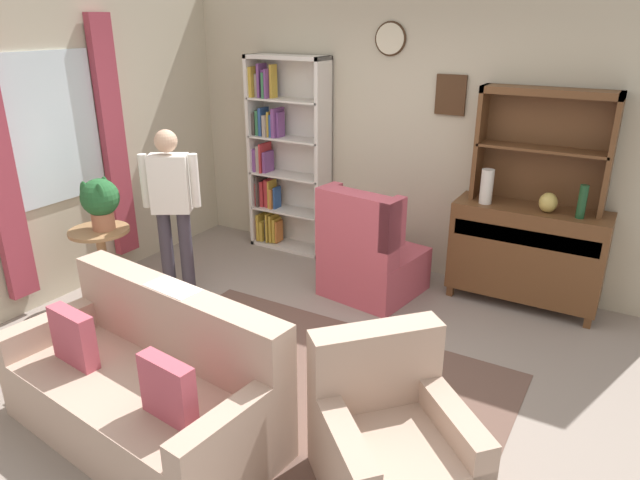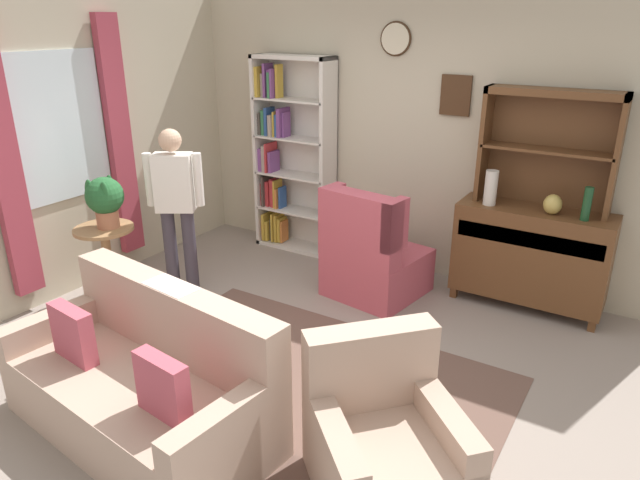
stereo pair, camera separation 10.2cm
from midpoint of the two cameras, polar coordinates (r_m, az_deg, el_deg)
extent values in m
cube|color=gray|center=(4.49, -1.82, -12.04)|extent=(5.40, 4.60, 0.02)
cube|color=#BCB299|center=(5.74, 10.00, 10.40)|extent=(5.00, 0.06, 2.80)
cylinder|color=beige|center=(5.70, 8.09, 19.24)|extent=(0.28, 0.03, 0.28)
torus|color=#382314|center=(5.70, 8.09, 19.24)|extent=(0.31, 0.02, 0.31)
cube|color=#422816|center=(5.50, 13.90, 13.82)|extent=(0.28, 0.03, 0.36)
cube|color=#BCB299|center=(5.67, -24.13, 8.74)|extent=(0.06, 4.20, 2.80)
cube|color=silver|center=(5.62, -24.00, 10.23)|extent=(0.02, 0.90, 1.30)
cube|color=#9E3847|center=(5.31, -28.42, 6.72)|extent=(0.08, 0.24, 2.30)
cube|color=#9E3847|center=(5.96, -18.88, 9.49)|extent=(0.08, 0.24, 2.30)
cube|color=brown|center=(4.19, -1.80, -14.60)|extent=(2.83, 2.04, 0.01)
cube|color=silver|center=(6.48, -5.32, 8.70)|extent=(0.04, 0.30, 2.10)
cube|color=silver|center=(6.01, 1.32, 7.79)|extent=(0.04, 0.30, 2.10)
cube|color=silver|center=(6.09, -2.26, 17.76)|extent=(0.90, 0.30, 0.04)
cube|color=silver|center=(6.55, -2.00, -0.54)|extent=(0.90, 0.30, 0.04)
cube|color=silver|center=(6.35, -1.39, 8.53)|extent=(0.90, 0.01, 2.10)
cube|color=silver|center=(6.40, -2.05, 2.98)|extent=(0.86, 0.30, 0.02)
cube|color=#B22D33|center=(6.69, -4.96, 1.29)|extent=(0.02, 0.16, 0.25)
cube|color=gold|center=(6.66, -4.73, 1.49)|extent=(0.03, 0.23, 0.31)
cube|color=gold|center=(6.65, -4.44, 1.11)|extent=(0.04, 0.21, 0.23)
cube|color=#3F3833|center=(6.63, -4.15, 1.16)|extent=(0.03, 0.14, 0.26)
cube|color=gold|center=(6.59, -3.91, 1.41)|extent=(0.02, 0.21, 0.33)
cube|color=gold|center=(6.58, -3.64, 1.29)|extent=(0.03, 0.18, 0.32)
cube|color=gold|center=(6.56, -3.36, 1.07)|extent=(0.04, 0.15, 0.28)
cube|color=#CC7233|center=(6.55, -3.14, 0.91)|extent=(0.02, 0.14, 0.25)
cube|color=silver|center=(6.29, -2.10, 6.48)|extent=(0.86, 0.30, 0.02)
cube|color=#B22D33|center=(6.56, -5.07, 4.67)|extent=(0.02, 0.14, 0.26)
cube|color=#3F3833|center=(6.53, -4.83, 4.98)|extent=(0.02, 0.21, 0.35)
cube|color=#B22D33|center=(6.52, -4.57, 4.69)|extent=(0.04, 0.14, 0.29)
cube|color=#B22D33|center=(6.49, -4.27, 4.76)|extent=(0.02, 0.11, 0.32)
cube|color=#B22D33|center=(6.47, -4.04, 4.69)|extent=(0.03, 0.14, 0.31)
cube|color=gold|center=(6.46, -3.80, 4.66)|extent=(0.02, 0.16, 0.31)
cube|color=#CC7233|center=(6.45, -3.57, 4.23)|extent=(0.03, 0.18, 0.22)
cube|color=#284C8C|center=(6.43, -3.32, 4.28)|extent=(0.02, 0.13, 0.24)
cube|color=silver|center=(6.19, -2.15, 10.09)|extent=(0.86, 0.30, 0.02)
cube|color=#723F7F|center=(6.45, -5.11, 8.06)|extent=(0.04, 0.19, 0.25)
cube|color=gray|center=(6.42, -4.74, 8.17)|extent=(0.04, 0.20, 0.29)
cube|color=#B22D33|center=(6.39, -4.46, 8.25)|extent=(0.02, 0.22, 0.32)
cube|color=#723F7F|center=(6.38, -4.18, 7.82)|extent=(0.03, 0.18, 0.23)
cube|color=silver|center=(6.13, -2.20, 13.80)|extent=(0.86, 0.30, 0.02)
cube|color=#3F3833|center=(6.38, -5.26, 11.52)|extent=(0.04, 0.16, 0.24)
cube|color=#337247|center=(6.35, -4.96, 11.62)|extent=(0.04, 0.14, 0.26)
cube|color=#284C8C|center=(6.32, -4.60, 11.72)|extent=(0.04, 0.16, 0.29)
cube|color=gray|center=(6.30, -4.30, 11.37)|extent=(0.03, 0.15, 0.22)
cube|color=gray|center=(6.28, -4.00, 11.37)|extent=(0.04, 0.23, 0.23)
cube|color=gold|center=(6.26, -3.77, 11.51)|extent=(0.02, 0.18, 0.27)
cube|color=#284C8C|center=(6.25, -3.54, 11.36)|extent=(0.03, 0.17, 0.24)
cube|color=#723F7F|center=(6.21, -3.21, 11.63)|extent=(0.04, 0.21, 0.30)
cube|color=#723F7F|center=(6.20, -2.92, 11.42)|extent=(0.02, 0.13, 0.26)
cube|color=gold|center=(6.32, -5.39, 15.46)|extent=(0.04, 0.21, 0.31)
cube|color=gray|center=(6.30, -5.05, 15.13)|extent=(0.03, 0.12, 0.24)
cube|color=#723F7F|center=(6.27, -4.75, 15.59)|extent=(0.03, 0.16, 0.34)
cube|color=#723F7F|center=(6.25, -4.44, 15.30)|extent=(0.03, 0.11, 0.28)
cube|color=#337247|center=(6.22, -4.12, 15.18)|extent=(0.03, 0.22, 0.26)
cube|color=#723F7F|center=(6.20, -3.89, 15.34)|extent=(0.02, 0.22, 0.30)
cube|color=gold|center=(6.18, -3.62, 15.51)|extent=(0.03, 0.11, 0.34)
cube|color=brown|center=(5.40, 20.74, -1.26)|extent=(1.30, 0.45, 0.82)
cube|color=brown|center=(5.56, 13.71, -5.02)|extent=(0.06, 0.06, 0.10)
cube|color=brown|center=(5.37, 25.97, -7.66)|extent=(0.06, 0.06, 0.10)
cube|color=brown|center=(5.86, 14.82, -3.69)|extent=(0.06, 0.06, 0.10)
cube|color=brown|center=(5.69, 26.41, -6.13)|extent=(0.06, 0.06, 0.10)
cube|color=#492C18|center=(5.13, 20.52, 0.05)|extent=(1.20, 0.01, 0.14)
cube|color=brown|center=(5.33, 16.61, 9.23)|extent=(0.04, 0.26, 1.00)
cube|color=brown|center=(5.17, 28.00, 7.25)|extent=(0.04, 0.26, 1.00)
cube|color=brown|center=(5.15, 22.97, 13.37)|extent=(1.10, 0.26, 0.06)
cube|color=brown|center=(5.22, 22.23, 8.29)|extent=(1.06, 0.26, 0.02)
cube|color=brown|center=(5.34, 22.48, 8.52)|extent=(1.10, 0.01, 1.00)
cylinder|color=beige|center=(5.23, 17.19, 5.00)|extent=(0.11, 0.11, 0.31)
ellipsoid|color=tan|center=(5.16, 22.69, 3.29)|extent=(0.15, 0.15, 0.17)
cylinder|color=#194223|center=(5.10, 25.59, 3.27)|extent=(0.07, 0.07, 0.28)
cube|color=tan|center=(3.87, -16.82, -15.33)|extent=(1.88, 1.05, 0.42)
cube|color=tan|center=(3.78, -13.55, -7.75)|extent=(1.81, 0.40, 0.48)
cube|color=tan|center=(4.43, -23.34, -9.75)|extent=(0.23, 0.86, 0.60)
cube|color=tan|center=(3.29, -7.92, -20.01)|extent=(0.23, 0.86, 0.60)
cube|color=#B74C5B|center=(3.94, -22.73, -8.63)|extent=(0.37, 0.14, 0.36)
cube|color=#B74C5B|center=(3.28, -14.54, -14.02)|extent=(0.37, 0.14, 0.36)
cube|color=white|center=(3.67, -13.87, -4.44)|extent=(0.38, 0.22, 0.00)
cube|color=tan|center=(3.35, 7.58, -21.39)|extent=(1.08, 1.08, 0.40)
cube|color=tan|center=(3.29, 5.93, -12.37)|extent=(0.64, 0.67, 0.48)
cube|color=tan|center=(3.21, 2.24, -21.54)|extent=(0.67, 0.63, 0.55)
cube|color=tan|center=(3.40, 12.68, -19.23)|extent=(0.67, 0.63, 0.55)
cube|color=#B74C5B|center=(5.45, 6.21, -3.16)|extent=(0.89, 0.91, 0.42)
cube|color=#B74C5B|center=(5.02, 4.51, 1.20)|extent=(0.80, 0.31, 0.63)
cube|color=#B74C5B|center=(4.85, 8.08, 1.47)|extent=(0.14, 0.29, 0.44)
cube|color=#B74C5B|center=(5.22, 1.77, 3.12)|extent=(0.14, 0.29, 0.44)
cylinder|color=#997047|center=(5.40, -20.26, 1.03)|extent=(0.52, 0.52, 0.03)
cylinder|color=#997047|center=(5.53, -19.79, -2.48)|extent=(0.08, 0.08, 0.69)
cylinder|color=#997047|center=(5.66, -19.37, -5.55)|extent=(0.36, 0.36, 0.03)
cylinder|color=#AD6B4C|center=(5.36, -19.88, 2.00)|extent=(0.19, 0.19, 0.15)
sphere|color=#235B2D|center=(5.30, -20.16, 4.17)|extent=(0.33, 0.33, 0.33)
ellipsoid|color=#235B2D|center=(5.29, -21.46, 4.41)|extent=(0.10, 0.06, 0.23)
ellipsoid|color=#235B2D|center=(5.18, -20.14, 4.23)|extent=(0.10, 0.06, 0.23)
ellipsoid|color=#235B2D|center=(5.39, -19.66, 4.93)|extent=(0.10, 0.06, 0.23)
cylinder|color=#38333D|center=(5.52, -14.11, -1.13)|extent=(0.17, 0.17, 0.82)
cylinder|color=#38333D|center=(5.48, -12.28, -1.14)|extent=(0.17, 0.17, 0.82)
cube|color=silver|center=(5.28, -13.81, 5.59)|extent=(0.39, 0.35, 0.52)
sphere|color=tan|center=(5.20, -14.18, 9.62)|extent=(0.28, 0.28, 0.20)
cylinder|color=silver|center=(5.33, -16.14, 5.80)|extent=(0.11, 0.11, 0.48)
cylinder|color=silver|center=(5.23, -11.48, 5.91)|extent=(0.11, 0.11, 0.48)
camera|label=1|loc=(0.05, -89.30, 0.27)|focal=32.11mm
camera|label=2|loc=(0.05, 90.70, -0.27)|focal=32.11mm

